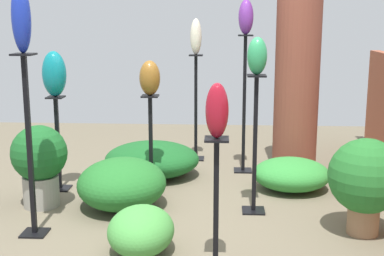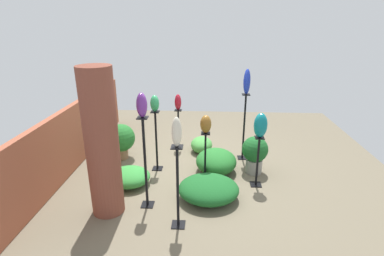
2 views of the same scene
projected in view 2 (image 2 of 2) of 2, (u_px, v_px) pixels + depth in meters
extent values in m
plane|color=#6B604C|center=(193.00, 167.00, 6.18)|extent=(8.00, 8.00, 0.00)
cube|color=#9E5138|center=(74.00, 136.00, 6.10)|extent=(5.60, 0.12, 1.27)
cylinder|color=brown|center=(102.00, 144.00, 4.39)|extent=(0.49, 0.49, 2.29)
cube|color=black|center=(158.00, 168.00, 6.10)|extent=(0.20, 0.20, 0.01)
cube|color=black|center=(156.00, 141.00, 5.90)|extent=(0.04, 0.04, 1.22)
cube|color=black|center=(155.00, 112.00, 5.69)|extent=(0.16, 0.16, 0.02)
cube|color=black|center=(178.00, 225.00, 4.43)|extent=(0.20, 0.20, 0.01)
cube|color=black|center=(178.00, 188.00, 4.21)|extent=(0.04, 0.04, 1.27)
cube|color=black|center=(177.00, 147.00, 4.00)|extent=(0.16, 0.16, 0.02)
cube|color=black|center=(179.00, 147.00, 7.14)|extent=(0.20, 0.20, 0.01)
cube|color=black|center=(178.00, 129.00, 6.99)|extent=(0.04, 0.04, 0.92)
cube|color=black|center=(178.00, 110.00, 6.83)|extent=(0.16, 0.16, 0.01)
cube|color=black|center=(148.00, 205.00, 4.91)|extent=(0.20, 0.20, 0.01)
cube|color=black|center=(145.00, 164.00, 4.65)|extent=(0.04, 0.04, 1.51)
cube|color=black|center=(143.00, 118.00, 4.40)|extent=(0.16, 0.16, 0.02)
cube|color=black|center=(256.00, 184.00, 5.51)|extent=(0.20, 0.20, 0.01)
cube|color=black|center=(258.00, 162.00, 5.35)|extent=(0.04, 0.04, 0.94)
cube|color=black|center=(260.00, 138.00, 5.19)|extent=(0.16, 0.16, 0.01)
cube|color=black|center=(205.00, 181.00, 5.63)|extent=(0.20, 0.20, 0.01)
cube|color=black|center=(205.00, 158.00, 5.47)|extent=(0.04, 0.04, 0.97)
cube|color=black|center=(206.00, 133.00, 5.31)|extent=(0.16, 0.16, 0.01)
cube|color=black|center=(242.00, 158.00, 6.58)|extent=(0.20, 0.20, 0.01)
cube|color=black|center=(244.00, 127.00, 6.33)|extent=(0.04, 0.04, 1.44)
cube|color=black|center=(246.00, 95.00, 6.09)|extent=(0.16, 0.16, 0.02)
ellipsoid|color=#2D9356|center=(155.00, 103.00, 5.63)|extent=(0.17, 0.17, 0.32)
ellipsoid|color=beige|center=(177.00, 132.00, 3.93)|extent=(0.12, 0.13, 0.42)
ellipsoid|color=maroon|center=(178.00, 102.00, 6.77)|extent=(0.14, 0.15, 0.36)
ellipsoid|color=#6B2D8C|center=(142.00, 105.00, 4.33)|extent=(0.17, 0.16, 0.37)
ellipsoid|color=#0F727A|center=(261.00, 125.00, 5.12)|extent=(0.21, 0.23, 0.44)
ellipsoid|color=brown|center=(206.00, 124.00, 5.25)|extent=(0.19, 0.20, 0.33)
ellipsoid|color=#192D9E|center=(247.00, 82.00, 6.00)|extent=(0.15, 0.14, 0.51)
cylinder|color=#936B4C|center=(122.00, 153.00, 6.53)|extent=(0.25, 0.25, 0.23)
sphere|color=#236B28|center=(121.00, 138.00, 6.41)|extent=(0.59, 0.59, 0.59)
cylinder|color=gray|center=(254.00, 166.00, 5.92)|extent=(0.32, 0.32, 0.28)
sphere|color=#195923|center=(255.00, 149.00, 5.80)|extent=(0.51, 0.51, 0.51)
ellipsoid|color=#195923|center=(209.00, 189.00, 5.02)|extent=(0.91, 1.02, 0.37)
ellipsoid|color=#236B28|center=(216.00, 161.00, 5.93)|extent=(0.88, 0.80, 0.45)
ellipsoid|color=#338C38|center=(129.00, 177.00, 5.47)|extent=(0.71, 0.77, 0.32)
ellipsoid|color=#479942|center=(202.00, 145.00, 6.84)|extent=(0.61, 0.49, 0.34)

